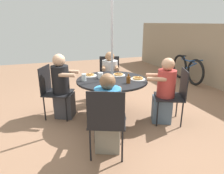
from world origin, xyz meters
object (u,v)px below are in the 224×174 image
object	(u,v)px
patio_chair_south	(110,75)
patio_chair_east	(175,93)
drinking_glass_a	(84,77)
bicycle	(187,69)
pancake_plate_a	(118,75)
patio_chair_west	(53,88)
syrup_bottle	(128,80)
coffee_cup	(100,75)
diner_west	(62,88)
diner_south	(110,79)
diner_north	(108,116)
patio_table	(112,85)
pancake_plate_b	(138,79)
patio_chair_north	(107,119)
pancake_plate_c	(90,75)
diner_east	(164,93)

from	to	relation	value
patio_chair_south	patio_chair_east	bearing A→B (deg)	130.70
drinking_glass_a	bicycle	bearing A→B (deg)	114.09
drinking_glass_a	pancake_plate_a	bearing A→B (deg)	101.81
patio_chair_west	syrup_bottle	xyz separation A→B (m)	(0.77, 1.16, 0.27)
patio_chair_south	coffee_cup	xyz separation A→B (m)	(0.92, -0.48, 0.26)
patio_chair_south	diner_west	bearing A→B (deg)	46.47
coffee_cup	drinking_glass_a	distance (m)	0.31
diner_west	pancake_plate_a	size ratio (longest dim) A/B	4.67
diner_south	pancake_plate_a	bearing A→B (deg)	101.65
diner_north	pancake_plate_a	distance (m)	1.21
diner_west	bicycle	size ratio (longest dim) A/B	0.77
patio_table	pancake_plate_b	world-z (taller)	pancake_plate_b
patio_table	patio_chair_north	bearing A→B (deg)	-22.85
diner_north	pancake_plate_c	world-z (taller)	diner_north
patio_chair_west	pancake_plate_c	size ratio (longest dim) A/B	3.77
diner_north	coffee_cup	world-z (taller)	diner_north
diner_east	syrup_bottle	xyz separation A→B (m)	(-0.08, -0.64, 0.28)
patio_table	bicycle	xyz separation A→B (m)	(-1.59, 2.93, -0.27)
pancake_plate_a	diner_east	bearing A→B (deg)	46.14
patio_chair_north	drinking_glass_a	xyz separation A→B (m)	(-1.07, -0.05, 0.27)
diner_west	patio_chair_south	bearing A→B (deg)	145.78
patio_chair_north	drinking_glass_a	distance (m)	1.11
diner_east	coffee_cup	distance (m)	1.15
drinking_glass_a	patio_chair_south	bearing A→B (deg)	141.13
diner_north	patio_chair_east	distance (m)	1.39
patio_chair_west	syrup_bottle	world-z (taller)	patio_chair_west
diner_south	pancake_plate_c	size ratio (longest dim) A/B	4.35
diner_north	syrup_bottle	distance (m)	0.81
patio_chair_south	pancake_plate_a	xyz separation A→B (m)	(0.83, -0.11, 0.22)
pancake_plate_a	coffee_cup	bearing A→B (deg)	-77.19
patio_chair_east	syrup_bottle	world-z (taller)	patio_chair_east
diner_east	patio_chair_south	bearing A→B (deg)	44.78
pancake_plate_b	coffee_cup	distance (m)	0.66
diner_north	bicycle	distance (m)	4.08
diner_north	patio_chair_south	bearing A→B (deg)	93.49
diner_east	bicycle	distance (m)	2.89
patio_chair_east	syrup_bottle	distance (m)	0.87
patio_table	patio_chair_south	distance (m)	1.09
pancake_plate_c	patio_chair_south	bearing A→B (deg)	138.17
patio_table	drinking_glass_a	distance (m)	0.51
diner_north	diner_east	bearing A→B (deg)	43.75
patio_table	diner_east	bearing A→B (deg)	64.93
diner_north	diner_west	distance (m)	1.31
patio_chair_east	diner_east	size ratio (longest dim) A/B	0.83
patio_chair_south	patio_chair_west	xyz separation A→B (m)	(0.57, -1.29, 0.00)
patio_chair_north	bicycle	world-z (taller)	patio_chair_north
patio_chair_south	pancake_plate_c	distance (m)	0.96
diner_north	pancake_plate_a	xyz separation A→B (m)	(-1.04, 0.55, 0.27)
patio_chair_west	drinking_glass_a	distance (m)	0.70
diner_east	pancake_plate_a	world-z (taller)	diner_east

